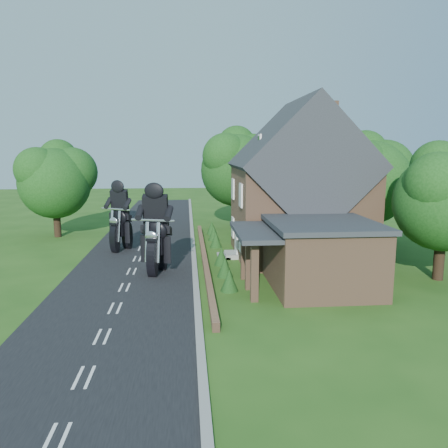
{
  "coord_description": "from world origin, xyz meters",
  "views": [
    {
      "loc": [
        3.24,
        -21.81,
        6.93
      ],
      "look_at": [
        5.33,
        2.53,
        2.8
      ],
      "focal_mm": 35.0,
      "sensor_mm": 36.0,
      "label": 1
    }
  ],
  "objects": [
    {
      "name": "tree_behind_left",
      "position": [
        8.16,
        17.13,
        5.73
      ],
      "size": [
        6.94,
        6.4,
        9.16
      ],
      "color": "black",
      "rests_on": "ground"
    },
    {
      "name": "shrub_c",
      "position": [
        5.3,
        4.0,
        0.55
      ],
      "size": [
        0.9,
        0.9,
        1.1
      ],
      "primitive_type": "cone",
      "color": "#133611",
      "rests_on": "ground"
    },
    {
      "name": "kerb",
      "position": [
        3.65,
        0.0,
        0.06
      ],
      "size": [
        0.3,
        80.0,
        0.12
      ],
      "primitive_type": "cube",
      "color": "gray",
      "rests_on": "ground"
    },
    {
      "name": "shrub_e",
      "position": [
        5.3,
        11.5,
        0.55
      ],
      "size": [
        0.9,
        0.9,
        1.1
      ],
      "primitive_type": "cone",
      "color": "#133611",
      "rests_on": "ground"
    },
    {
      "name": "garden_wall",
      "position": [
        4.3,
        5.0,
        0.2
      ],
      "size": [
        0.3,
        22.0,
        0.4
      ],
      "primitive_type": "cube",
      "color": "#8A6046",
      "rests_on": "ground"
    },
    {
      "name": "tree_far_road",
      "position": [
        -6.86,
        14.11,
        4.84
      ],
      "size": [
        6.08,
        5.6,
        7.84
      ],
      "color": "black",
      "rests_on": "ground"
    },
    {
      "name": "motorcycle_follow",
      "position": [
        -1.34,
        8.37,
        0.74
      ],
      "size": [
        1.13,
        1.58,
        1.48
      ],
      "primitive_type": null,
      "rotation": [
        0.0,
        0.0,
        2.63
      ],
      "color": "black",
      "rests_on": "ground"
    },
    {
      "name": "shrub_b",
      "position": [
        5.3,
        1.5,
        0.55
      ],
      "size": [
        0.9,
        0.9,
        1.1
      ],
      "primitive_type": "cone",
      "color": "#133611",
      "rests_on": "ground"
    },
    {
      "name": "shrub_f",
      "position": [
        5.3,
        14.0,
        0.55
      ],
      "size": [
        0.9,
        0.9,
        1.1
      ],
      "primitive_type": "cone",
      "color": "#133611",
      "rests_on": "ground"
    },
    {
      "name": "tree_house_right",
      "position": [
        16.65,
        8.62,
        5.19
      ],
      "size": [
        6.51,
        6.0,
        8.4
      ],
      "color": "black",
      "rests_on": "ground"
    },
    {
      "name": "shrub_a",
      "position": [
        5.3,
        -1.0,
        0.55
      ],
      "size": [
        0.9,
        0.9,
        1.1
      ],
      "primitive_type": "cone",
      "color": "#133611",
      "rests_on": "ground"
    },
    {
      "name": "road",
      "position": [
        0.0,
        0.0,
        0.01
      ],
      "size": [
        7.0,
        80.0,
        0.02
      ],
      "primitive_type": "cube",
      "color": "black",
      "rests_on": "ground"
    },
    {
      "name": "ground",
      "position": [
        0.0,
        0.0,
        0.0
      ],
      "size": [
        120.0,
        120.0,
        0.0
      ],
      "primitive_type": "plane",
      "color": "#244C15",
      "rests_on": "ground"
    },
    {
      "name": "motorcycle_lead",
      "position": [
        1.51,
        2.43,
        0.78
      ],
      "size": [
        0.88,
        1.72,
        1.55
      ],
      "primitive_type": null,
      "rotation": [
        0.0,
        0.0,
        2.85
      ],
      "color": "black",
      "rests_on": "ground"
    },
    {
      "name": "shrub_d",
      "position": [
        5.3,
        9.0,
        0.55
      ],
      "size": [
        0.9,
        0.9,
        1.1
      ],
      "primitive_type": "cone",
      "color": "#133611",
      "rests_on": "ground"
    },
    {
      "name": "annex",
      "position": [
        9.87,
        -0.8,
        1.77
      ],
      "size": [
        7.05,
        5.94,
        3.44
      ],
      "color": "#8A6046",
      "rests_on": "ground"
    },
    {
      "name": "tree_behind_house",
      "position": [
        14.18,
        16.14,
        6.23
      ],
      "size": [
        7.81,
        7.2,
        10.08
      ],
      "color": "black",
      "rests_on": "ground"
    },
    {
      "name": "house",
      "position": [
        10.49,
        6.0,
        4.34
      ],
      "size": [
        9.54,
        8.64,
        10.24
      ],
      "color": "#8A6046",
      "rests_on": "ground"
    }
  ]
}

